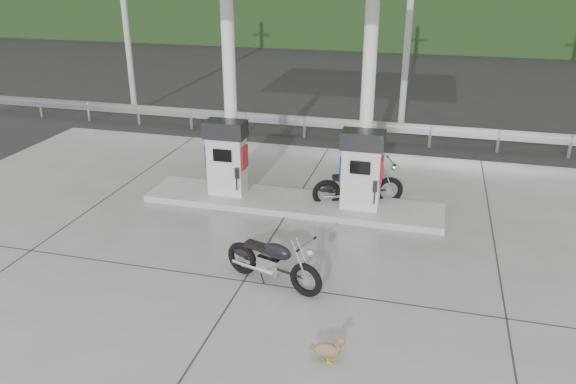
% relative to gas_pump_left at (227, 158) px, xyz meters
% --- Properties ---
extents(ground, '(160.00, 160.00, 0.00)m').
position_rel_gas_pump_left_xyz_m(ground, '(1.60, -2.50, -1.07)').
color(ground, black).
rests_on(ground, ground).
extents(forecourt_apron, '(18.00, 14.00, 0.02)m').
position_rel_gas_pump_left_xyz_m(forecourt_apron, '(1.60, -2.50, -1.06)').
color(forecourt_apron, slate).
rests_on(forecourt_apron, ground).
extents(pump_island, '(7.00, 1.40, 0.15)m').
position_rel_gas_pump_left_xyz_m(pump_island, '(1.60, 0.00, -0.98)').
color(pump_island, gray).
rests_on(pump_island, forecourt_apron).
extents(gas_pump_left, '(0.95, 0.55, 1.80)m').
position_rel_gas_pump_left_xyz_m(gas_pump_left, '(0.00, 0.00, 0.00)').
color(gas_pump_left, silver).
rests_on(gas_pump_left, pump_island).
extents(gas_pump_right, '(0.95, 0.55, 1.80)m').
position_rel_gas_pump_left_xyz_m(gas_pump_right, '(3.20, 0.00, 0.00)').
color(gas_pump_right, silver).
rests_on(gas_pump_right, pump_island).
extents(canopy_column_left, '(0.30, 0.30, 5.00)m').
position_rel_gas_pump_left_xyz_m(canopy_column_left, '(0.00, 0.40, 1.60)').
color(canopy_column_left, white).
rests_on(canopy_column_left, pump_island).
extents(canopy_column_right, '(0.30, 0.30, 5.00)m').
position_rel_gas_pump_left_xyz_m(canopy_column_right, '(3.20, 0.40, 1.60)').
color(canopy_column_right, white).
rests_on(canopy_column_right, pump_island).
extents(guardrail, '(26.00, 0.16, 1.42)m').
position_rel_gas_pump_left_xyz_m(guardrail, '(1.60, 5.50, -0.36)').
color(guardrail, gray).
rests_on(guardrail, ground).
extents(road, '(60.00, 7.00, 0.01)m').
position_rel_gas_pump_left_xyz_m(road, '(1.60, 9.00, -1.07)').
color(road, black).
rests_on(road, ground).
extents(utility_pole_a, '(0.22, 0.22, 8.00)m').
position_rel_gas_pump_left_xyz_m(utility_pole_a, '(-6.40, 7.00, 2.93)').
color(utility_pole_a, '#9A9B95').
rests_on(utility_pole_a, ground).
extents(utility_pole_b, '(0.22, 0.22, 8.00)m').
position_rel_gas_pump_left_xyz_m(utility_pole_b, '(3.60, 7.00, 2.93)').
color(utility_pole_b, '#9A9B95').
rests_on(utility_pole_b, ground).
extents(forested_hills, '(100.00, 40.00, 140.00)m').
position_rel_gas_pump_left_xyz_m(forested_hills, '(1.60, 57.50, -1.07)').
color(forested_hills, black).
rests_on(forested_hills, ground).
extents(motorcycle_left, '(2.12, 1.33, 0.96)m').
position_rel_gas_pump_left_xyz_m(motorcycle_left, '(3.09, 0.43, -0.57)').
color(motorcycle_left, black).
rests_on(motorcycle_left, forecourt_apron).
extents(motorcycle_right, '(1.97, 1.16, 0.89)m').
position_rel_gas_pump_left_xyz_m(motorcycle_right, '(2.14, -3.44, -0.61)').
color(motorcycle_right, black).
rests_on(motorcycle_right, forecourt_apron).
extents(duck, '(0.51, 0.19, 0.36)m').
position_rel_gas_pump_left_xyz_m(duck, '(3.48, -5.26, -0.87)').
color(duck, brown).
rests_on(duck, forecourt_apron).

